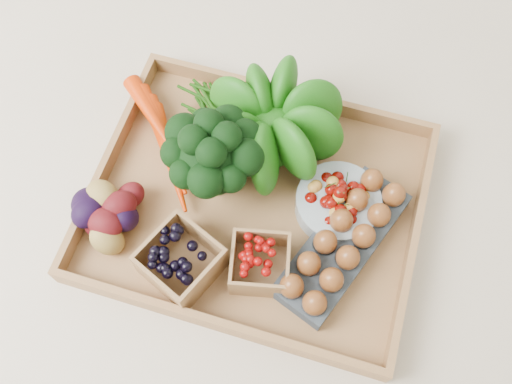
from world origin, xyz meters
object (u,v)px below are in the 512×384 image
(tray, at_px, (256,205))
(cherry_bowl, at_px, (338,204))
(broccoli, at_px, (214,166))
(egg_carton, at_px, (342,245))

(tray, height_order, cherry_bowl, cherry_bowl)
(cherry_bowl, bearing_deg, broccoli, -176.27)
(tray, relative_size, egg_carton, 2.01)
(broccoli, height_order, cherry_bowl, broccoli)
(broccoli, height_order, egg_carton, broccoli)
(egg_carton, bearing_deg, broccoli, -172.15)
(tray, distance_m, broccoli, 0.11)
(cherry_bowl, relative_size, egg_carton, 0.52)
(tray, xyz_separation_m, broccoli, (-0.08, 0.02, 0.07))
(cherry_bowl, xyz_separation_m, egg_carton, (0.02, -0.07, -0.00))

